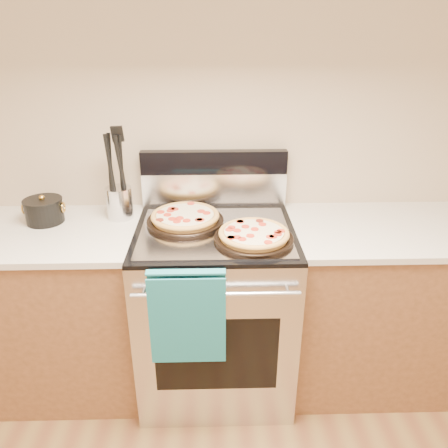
{
  "coord_description": "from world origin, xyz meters",
  "views": [
    {
      "loc": [
        -0.01,
        -0.23,
        1.81
      ],
      "look_at": [
        0.04,
        1.55,
        0.99
      ],
      "focal_mm": 35.0,
      "sensor_mm": 36.0,
      "label": 1
    }
  ],
  "objects_px": {
    "pepperoni_pizza_back": "(185,218)",
    "utensil_crock": "(120,203)",
    "range_body": "(216,311)",
    "saucepan": "(44,212)",
    "pepperoni_pizza_front": "(254,235)"
  },
  "relations": [
    {
      "from": "range_body",
      "to": "utensil_crock",
      "type": "height_order",
      "value": "utensil_crock"
    },
    {
      "from": "utensil_crock",
      "to": "range_body",
      "type": "bearing_deg",
      "value": -20.37
    },
    {
      "from": "pepperoni_pizza_back",
      "to": "pepperoni_pizza_front",
      "type": "height_order",
      "value": "pepperoni_pizza_back"
    },
    {
      "from": "pepperoni_pizza_back",
      "to": "utensil_crock",
      "type": "bearing_deg",
      "value": 162.14
    },
    {
      "from": "pepperoni_pizza_back",
      "to": "pepperoni_pizza_front",
      "type": "bearing_deg",
      "value": -32.16
    },
    {
      "from": "utensil_crock",
      "to": "saucepan",
      "type": "height_order",
      "value": "utensil_crock"
    },
    {
      "from": "pepperoni_pizza_back",
      "to": "utensil_crock",
      "type": "distance_m",
      "value": 0.36
    },
    {
      "from": "range_body",
      "to": "pepperoni_pizza_front",
      "type": "xyz_separation_m",
      "value": [
        0.17,
        -0.13,
        0.5
      ]
    },
    {
      "from": "pepperoni_pizza_back",
      "to": "pepperoni_pizza_front",
      "type": "distance_m",
      "value": 0.38
    },
    {
      "from": "utensil_crock",
      "to": "pepperoni_pizza_back",
      "type": "bearing_deg",
      "value": -17.86
    },
    {
      "from": "range_body",
      "to": "pepperoni_pizza_back",
      "type": "height_order",
      "value": "pepperoni_pizza_back"
    },
    {
      "from": "range_body",
      "to": "saucepan",
      "type": "distance_m",
      "value": 1.0
    },
    {
      "from": "utensil_crock",
      "to": "saucepan",
      "type": "distance_m",
      "value": 0.37
    },
    {
      "from": "pepperoni_pizza_front",
      "to": "utensil_crock",
      "type": "xyz_separation_m",
      "value": [
        -0.65,
        0.31,
        0.04
      ]
    },
    {
      "from": "saucepan",
      "to": "range_body",
      "type": "bearing_deg",
      "value": -8.99
    }
  ]
}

